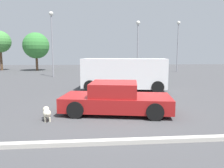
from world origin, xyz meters
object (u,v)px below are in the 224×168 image
object	(u,v)px
sedan_foreground	(116,99)
light_post_near	(138,38)
light_post_far	(52,33)
van_white	(124,73)
light_post_mid	(178,38)
dog	(47,113)

from	to	relation	value
sedan_foreground	light_post_near	world-z (taller)	light_post_near
light_post_near	light_post_far	bearing A→B (deg)	-177.78
sedan_foreground	light_post_far	size ratio (longest dim) A/B	0.69
van_white	light_post_far	world-z (taller)	light_post_far
van_white	light_post_near	size ratio (longest dim) A/B	0.95
light_post_near	light_post_mid	size ratio (longest dim) A/B	0.89
dog	van_white	xyz separation A→B (m)	(3.66, 6.15, 0.83)
light_post_far	light_post_near	bearing A→B (deg)	2.22
dog	light_post_near	distance (m)	17.24
light_post_far	van_white	bearing A→B (deg)	-55.62
van_white	light_post_mid	size ratio (longest dim) A/B	0.85
light_post_mid	sedan_foreground	bearing A→B (deg)	-117.98
van_white	light_post_mid	xyz separation A→B (m)	(9.19, 14.03, 3.36)
dog	light_post_far	distance (m)	15.93
sedan_foreground	light_post_mid	size ratio (longest dim) A/B	0.69
sedan_foreground	light_post_near	distance (m)	15.62
van_white	light_post_far	xyz separation A→B (m)	(-6.17, 9.01, 3.36)
light_post_mid	light_post_far	size ratio (longest dim) A/B	1.00
light_post_near	light_post_mid	xyz separation A→B (m)	(6.34, 4.66, 0.43)
light_post_near	light_post_mid	world-z (taller)	light_post_mid
light_post_near	light_post_far	world-z (taller)	light_post_far
light_post_near	light_post_mid	distance (m)	7.88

